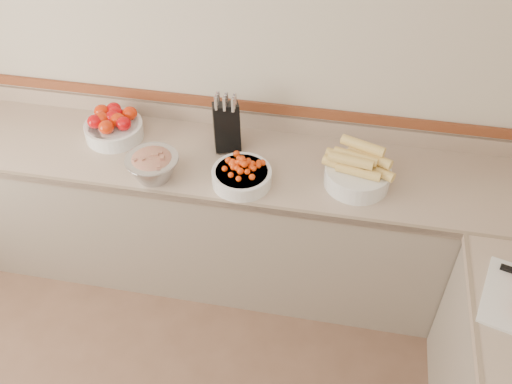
% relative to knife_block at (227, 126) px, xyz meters
% --- Properties ---
extents(back_wall, '(4.00, 0.00, 4.00)m').
position_rel_knife_block_xyz_m(back_wall, '(-0.10, 0.20, 0.26)').
color(back_wall, beige).
rests_on(back_wall, ground_plane).
extents(counter_back, '(4.00, 0.65, 1.08)m').
position_rel_knife_block_xyz_m(counter_back, '(-0.10, -0.12, -0.58)').
color(counter_back, tan).
rests_on(counter_back, ground_plane).
extents(knife_block, '(0.19, 0.21, 0.34)m').
position_rel_knife_block_xyz_m(knife_block, '(0.00, 0.00, 0.00)').
color(knife_block, black).
rests_on(knife_block, counter_back).
extents(tomato_bowl, '(0.33, 0.33, 0.16)m').
position_rel_knife_block_xyz_m(tomato_bowl, '(-0.65, -0.03, -0.06)').
color(tomato_bowl, white).
rests_on(tomato_bowl, counter_back).
extents(cherry_tomato_bowl, '(0.31, 0.31, 0.18)m').
position_rel_knife_block_xyz_m(cherry_tomato_bowl, '(0.14, -0.29, -0.08)').
color(cherry_tomato_bowl, white).
rests_on(cherry_tomato_bowl, counter_back).
extents(corn_bowl, '(0.37, 0.34, 0.25)m').
position_rel_knife_block_xyz_m(corn_bowl, '(0.72, -0.18, -0.05)').
color(corn_bowl, white).
rests_on(corn_bowl, counter_back).
extents(rhubarb_bowl, '(0.28, 0.28, 0.16)m').
position_rel_knife_block_xyz_m(rhubarb_bowl, '(-0.32, -0.33, -0.06)').
color(rhubarb_bowl, '#B2B2BA').
rests_on(rhubarb_bowl, counter_back).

